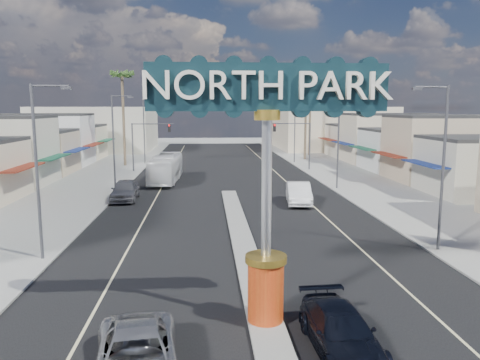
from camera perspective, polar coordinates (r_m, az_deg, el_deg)
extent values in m
plane|color=gray|center=(44.73, -1.47, -1.30)|extent=(160.00, 160.00, 0.00)
cube|color=black|center=(44.73, -1.47, -1.29)|extent=(20.00, 120.00, 0.01)
cube|color=gray|center=(29.12, 0.08, -6.64)|extent=(1.30, 30.00, 0.16)
cube|color=gray|center=(46.22, -19.08, -1.38)|extent=(8.00, 120.00, 0.12)
cube|color=gray|center=(47.49, 15.66, -0.96)|extent=(8.00, 120.00, 0.12)
cube|color=beige|center=(61.23, -25.22, 3.42)|extent=(12.00, 42.00, 6.00)
cube|color=#B7B29E|center=(62.87, 20.36, 3.83)|extent=(12.00, 42.00, 6.00)
cube|color=#B7B29E|center=(91.26, -16.92, 6.00)|extent=(20.00, 20.00, 8.00)
cube|color=beige|center=(92.28, 10.97, 6.24)|extent=(20.00, 20.00, 8.00)
cylinder|color=red|center=(17.41, 3.15, -13.38)|extent=(1.30, 1.30, 2.20)
cylinder|color=gold|center=(16.99, 3.18, -9.55)|extent=(1.50, 1.50, 0.25)
cylinder|color=#B7B7BC|center=(16.37, 3.26, -1.13)|extent=(0.36, 0.36, 4.80)
cylinder|color=gold|center=(16.13, 3.34, 7.92)|extent=(0.90, 0.90, 0.35)
cube|color=black|center=(16.14, 3.37, 11.21)|extent=(8.20, 0.50, 1.60)
cylinder|color=#47474C|center=(58.86, -12.94, 3.85)|extent=(0.18, 0.18, 6.00)
cylinder|color=#47474C|center=(58.37, -10.60, 6.74)|extent=(5.00, 0.12, 0.12)
cube|color=black|center=(58.20, -8.62, 6.29)|extent=(0.32, 0.32, 1.00)
sphere|color=red|center=(58.01, -8.64, 6.60)|extent=(0.22, 0.22, 0.22)
cylinder|color=#47474C|center=(59.65, 8.49, 4.04)|extent=(0.18, 0.18, 6.00)
cylinder|color=#47474C|center=(58.98, 6.17, 6.86)|extent=(5.00, 0.12, 0.12)
cube|color=black|center=(58.68, 4.23, 6.39)|extent=(0.32, 0.32, 1.00)
sphere|color=red|center=(58.49, 4.26, 6.69)|extent=(0.22, 0.22, 0.22)
cylinder|color=#47474C|center=(25.66, -23.51, 0.61)|extent=(0.16, 0.16, 9.00)
cylinder|color=#47474C|center=(25.18, -22.16, 10.60)|extent=(1.80, 0.10, 0.10)
cube|color=#47474C|center=(24.95, -20.37, 10.49)|extent=(0.50, 0.22, 0.15)
cylinder|color=#47474C|center=(44.92, -15.16, 4.23)|extent=(0.16, 0.16, 9.00)
cylinder|color=#47474C|center=(44.65, -14.24, 9.89)|extent=(1.80, 0.10, 0.10)
cube|color=#47474C|center=(44.52, -13.21, 9.81)|extent=(0.50, 0.22, 0.15)
cylinder|color=#47474C|center=(66.61, -11.62, 5.74)|extent=(0.16, 0.16, 9.00)
cylinder|color=#47474C|center=(66.43, -10.96, 9.55)|extent=(1.80, 0.10, 0.10)
cube|color=#47474C|center=(66.34, -10.26, 9.48)|extent=(0.50, 0.22, 0.15)
cylinder|color=#47474C|center=(27.35, 23.50, 1.07)|extent=(0.16, 0.16, 9.00)
cylinder|color=#47474C|center=(26.76, 22.35, 10.44)|extent=(1.80, 0.10, 0.10)
cube|color=#47474C|center=(26.42, 20.76, 10.34)|extent=(0.50, 0.22, 0.15)
cylinder|color=#47474C|center=(45.91, 11.88, 4.44)|extent=(0.16, 0.16, 9.00)
cylinder|color=#47474C|center=(45.56, 10.95, 9.97)|extent=(1.80, 0.10, 0.10)
cube|color=#47474C|center=(45.36, 9.96, 9.88)|extent=(0.50, 0.22, 0.15)
cylinder|color=#47474C|center=(67.29, 6.69, 5.89)|extent=(0.16, 0.16, 9.00)
cylinder|color=#47474C|center=(67.05, 5.99, 9.65)|extent=(1.80, 0.10, 0.10)
cube|color=#47474C|center=(66.91, 5.30, 9.58)|extent=(0.50, 0.22, 0.15)
cylinder|color=brown|center=(64.93, -14.00, 6.91)|extent=(0.36, 0.36, 12.00)
cylinder|color=brown|center=(71.64, 7.99, 6.83)|extent=(0.36, 0.36, 11.00)
cylinder|color=brown|center=(77.90, 8.52, 7.71)|extent=(0.36, 0.36, 13.00)
imported|color=#A0A1A5|center=(14.69, -12.47, -20.35)|extent=(3.05, 5.46, 1.44)
imported|color=black|center=(16.18, 12.19, -17.57)|extent=(2.17, 4.87, 1.39)
imported|color=slate|center=(41.09, -13.83, -1.19)|extent=(2.25, 5.31, 1.79)
imported|color=white|center=(38.75, 7.16, -1.62)|extent=(2.47, 5.50, 1.75)
imported|color=white|center=(50.43, -9.03, 1.42)|extent=(3.01, 10.58, 2.92)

